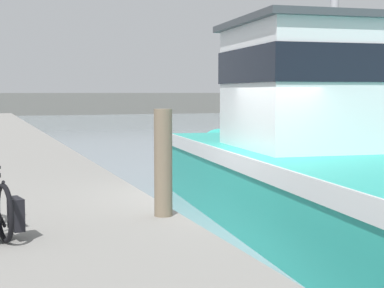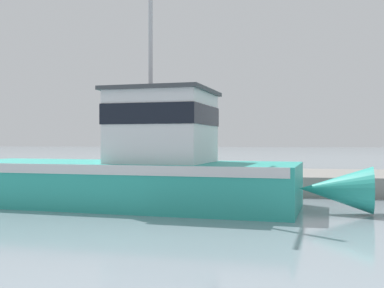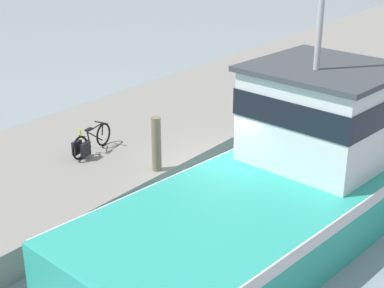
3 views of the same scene
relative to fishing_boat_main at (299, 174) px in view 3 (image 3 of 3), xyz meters
The scene contains 6 objects.
ground_plane 2.39m from the fishing_boat_main, behind, with size 320.00×320.00×0.00m, color #84939E.
dock_pier 6.28m from the fishing_boat_main, behind, with size 5.87×80.00×0.75m, color gray.
fishing_boat_main is the anchor object (origin of this frame).
bicycle_touring 5.85m from the fishing_boat_main, 166.25° to the right, with size 0.64×1.74×0.74m.
mooring_post 3.68m from the fishing_boat_main, 163.79° to the right, with size 0.25×0.25×1.44m, color #756651.
water_bottle_by_bike 6.91m from the fishing_boat_main, behind, with size 0.06×0.06×0.22m, color yellow.
Camera 3 is at (7.70, -11.49, 7.13)m, focal length 55.00 mm.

